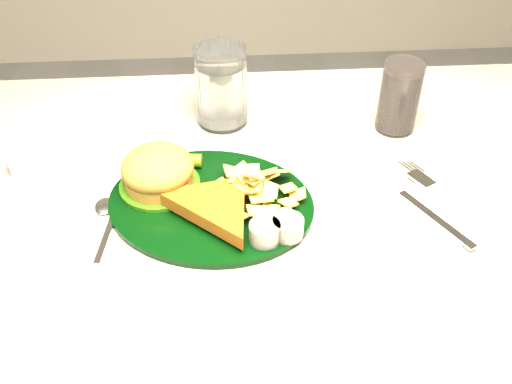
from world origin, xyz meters
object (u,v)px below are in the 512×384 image
(table, at_px, (243,354))
(water_glass, at_px, (221,86))
(fork_napkin, at_px, (433,214))
(cola_glass, at_px, (399,97))
(dinner_plate, at_px, (210,188))

(table, height_order, water_glass, water_glass)
(water_glass, xyz_separation_m, fork_napkin, (0.29, -0.27, -0.06))
(water_glass, xyz_separation_m, cola_glass, (0.30, -0.04, -0.01))
(table, bearing_deg, water_glass, 95.01)
(cola_glass, bearing_deg, fork_napkin, -90.97)
(water_glass, bearing_deg, table, -84.99)
(table, bearing_deg, fork_napkin, -10.38)
(water_glass, relative_size, cola_glass, 1.12)
(cola_glass, distance_m, fork_napkin, 0.24)
(fork_napkin, bearing_deg, dinner_plate, 143.19)
(dinner_plate, height_order, fork_napkin, dinner_plate)
(dinner_plate, bearing_deg, table, 21.79)
(table, relative_size, water_glass, 8.72)
(water_glass, distance_m, fork_napkin, 0.40)
(fork_napkin, bearing_deg, table, 141.12)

